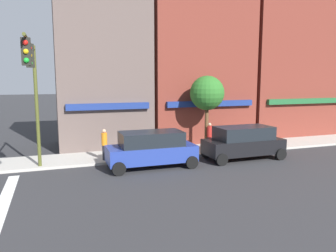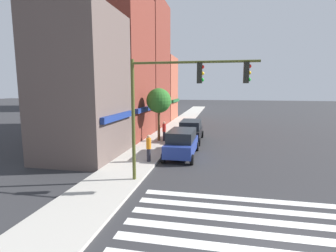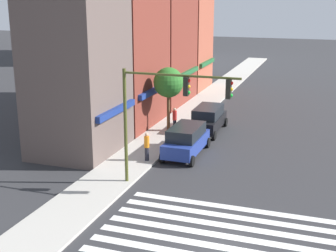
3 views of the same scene
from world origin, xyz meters
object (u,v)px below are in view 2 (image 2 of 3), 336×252
(street_tree, at_px, (159,101))
(suv_blue, at_px, (182,143))
(suv_black, at_px, (191,130))
(pedestrian_red_jacket, at_px, (164,131))
(pedestrian_orange_vest, at_px, (149,148))
(traffic_signal, at_px, (177,94))

(street_tree, bearing_deg, suv_blue, -148.71)
(suv_blue, relative_size, street_tree, 0.99)
(suv_black, distance_m, pedestrian_red_jacket, 2.54)
(pedestrian_orange_vest, distance_m, street_tree, 7.39)
(suv_blue, xyz_separation_m, pedestrian_red_jacket, (4.58, 2.30, 0.04))
(traffic_signal, xyz_separation_m, pedestrian_red_jacket, (10.22, 2.86, -3.60))
(pedestrian_red_jacket, relative_size, street_tree, 0.37)
(traffic_signal, bearing_deg, pedestrian_orange_vest, 35.29)
(suv_blue, distance_m, street_tree, 6.05)
(traffic_signal, distance_m, suv_blue, 6.73)
(suv_blue, distance_m, pedestrian_orange_vest, 2.89)
(suv_blue, height_order, street_tree, street_tree)
(suv_blue, distance_m, pedestrian_red_jacket, 5.13)
(traffic_signal, height_order, suv_black, traffic_signal)
(traffic_signal, distance_m, pedestrian_orange_vest, 5.53)
(traffic_signal, distance_m, suv_black, 11.88)
(suv_blue, bearing_deg, pedestrian_orange_vest, 140.27)
(traffic_signal, bearing_deg, pedestrian_red_jacket, 15.66)
(suv_blue, bearing_deg, traffic_signal, -173.87)
(traffic_signal, relative_size, suv_blue, 1.35)
(suv_black, height_order, pedestrian_red_jacket, suv_black)
(traffic_signal, relative_size, suv_black, 1.35)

